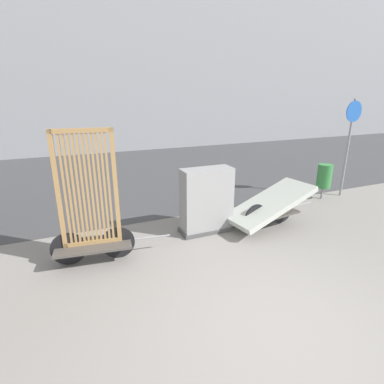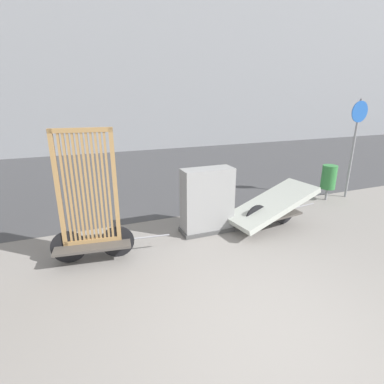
# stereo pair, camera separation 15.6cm
# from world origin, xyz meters

# --- Properties ---
(ground_plane) EXTENTS (60.00, 60.00, 0.00)m
(ground_plane) POSITION_xyz_m (0.00, 0.00, 0.00)
(ground_plane) COLOR gray
(road_strip) EXTENTS (56.00, 9.06, 0.01)m
(road_strip) POSITION_xyz_m (0.00, 8.35, 0.00)
(road_strip) COLOR #424244
(road_strip) RESTS_ON ground_plane
(building_facade) EXTENTS (48.00, 4.00, 12.91)m
(building_facade) POSITION_xyz_m (0.00, 14.88, 6.46)
(building_facade) COLOR gray
(building_facade) RESTS_ON ground_plane
(bike_cart_with_bedframe) EXTENTS (2.00, 0.77, 2.25)m
(bike_cart_with_bedframe) POSITION_xyz_m (-1.81, 2.54, 0.84)
(bike_cart_with_bedframe) COLOR #4C4742
(bike_cart_with_bedframe) RESTS_ON ground_plane
(bike_cart_with_mattress) EXTENTS (2.31, 1.12, 0.87)m
(bike_cart_with_mattress) POSITION_xyz_m (1.82, 2.54, 0.48)
(bike_cart_with_mattress) COLOR #4C4742
(bike_cart_with_mattress) RESTS_ON ground_plane
(utility_cabinet) EXTENTS (1.10, 0.48, 1.35)m
(utility_cabinet) POSITION_xyz_m (0.46, 2.86, 0.63)
(utility_cabinet) COLOR #4C4C4C
(utility_cabinet) RESTS_ON ground_plane
(trash_bin) EXTENTS (0.38, 0.38, 0.96)m
(trash_bin) POSITION_xyz_m (4.29, 3.47, 0.64)
(trash_bin) COLOR gray
(trash_bin) RESTS_ON ground_plane
(sign_post) EXTENTS (0.54, 0.06, 2.64)m
(sign_post) POSITION_xyz_m (5.00, 3.46, 1.70)
(sign_post) COLOR gray
(sign_post) RESTS_ON ground_plane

